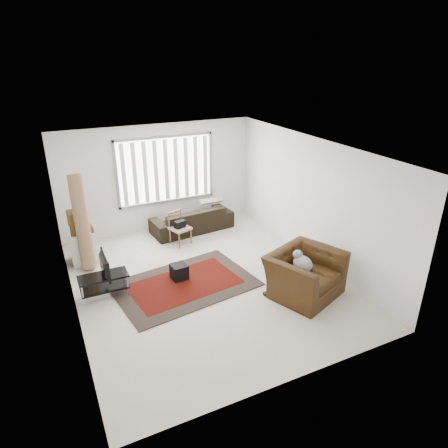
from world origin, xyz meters
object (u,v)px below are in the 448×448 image
object	(u,v)px
moving_boxes	(82,237)
sofa	(192,216)
tv_stand	(104,281)
side_chair	(180,226)
armchair	(305,271)

from	to	relation	value
moving_boxes	sofa	bearing A→B (deg)	8.89
tv_stand	sofa	world-z (taller)	sofa
moving_boxes	side_chair	xyz separation A→B (m)	(2.21, -0.16, -0.09)
armchair	tv_stand	bearing A→B (deg)	134.72
sofa	side_chair	size ratio (longest dim) A/B	2.62
side_chair	armchair	bearing A→B (deg)	-84.54
moving_boxes	armchair	world-z (taller)	moving_boxes
armchair	moving_boxes	bearing A→B (deg)	116.63
tv_stand	moving_boxes	distance (m)	1.73
tv_stand	armchair	xyz separation A→B (m)	(3.46, -1.55, 0.16)
side_chair	moving_boxes	bearing A→B (deg)	157.03
moving_boxes	side_chair	distance (m)	2.22
tv_stand	armchair	world-z (taller)	armchair
sofa	moving_boxes	bearing A→B (deg)	3.74
side_chair	sofa	bearing A→B (deg)	28.76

